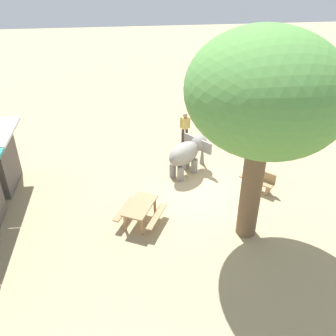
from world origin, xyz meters
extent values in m
plane|color=tan|center=(0.00, 0.00, 0.00)|extent=(60.00, 60.00, 0.00)
cylinder|color=gray|center=(1.81, 0.32, 0.32)|extent=(0.28, 0.28, 0.65)
cylinder|color=gray|center=(1.47, 0.03, 0.32)|extent=(0.28, 0.28, 0.65)
cylinder|color=gray|center=(1.23, 1.00, 0.32)|extent=(0.28, 0.28, 0.65)
cylinder|color=gray|center=(0.89, 0.70, 0.32)|extent=(0.28, 0.28, 0.65)
ellipsoid|color=gray|center=(1.35, 0.51, 1.03)|extent=(1.67, 1.76, 0.97)
sphere|color=gray|center=(2.00, -0.25, 1.16)|extent=(0.69, 0.69, 0.69)
cone|color=gray|center=(2.17, -0.44, 0.54)|extent=(0.22, 0.22, 1.09)
cube|color=gray|center=(2.28, 0.13, 1.16)|extent=(0.48, 0.43, 0.52)
cube|color=gray|center=(1.59, -0.46, 1.16)|extent=(0.48, 0.43, 0.52)
cylinder|color=#3F3833|center=(4.10, -0.01, 0.41)|extent=(0.14, 0.14, 0.82)
cylinder|color=#3F3833|center=(4.12, 0.17, 0.41)|extent=(0.14, 0.14, 0.82)
cylinder|color=tan|center=(4.11, 0.08, 1.11)|extent=(0.32, 0.32, 0.58)
sphere|color=tan|center=(4.11, 0.08, 1.51)|extent=(0.22, 0.22, 0.22)
cylinder|color=tan|center=(4.08, -0.13, 1.12)|extent=(0.09, 0.09, 0.55)
cylinder|color=tan|center=(4.14, 0.28, 1.12)|extent=(0.09, 0.09, 0.55)
cylinder|color=brown|center=(-2.51, -1.16, 1.94)|extent=(0.69, 0.69, 3.87)
ellipsoid|color=#569342|center=(-2.51, -1.16, 5.23)|extent=(5.01, 4.59, 3.55)
cube|color=#9E7A51|center=(-0.07, -2.27, 0.45)|extent=(1.26, 1.29, 0.06)
cube|color=#9E7A51|center=(0.05, -2.39, 0.68)|extent=(1.01, 1.05, 0.40)
cube|color=#9E7A51|center=(-0.43, -2.65, 0.21)|extent=(0.32, 0.31, 0.42)
cube|color=#9E7A51|center=(0.29, -1.89, 0.21)|extent=(0.32, 0.31, 0.42)
cube|color=#9E7A51|center=(-1.61, 2.49, 0.75)|extent=(1.70, 1.38, 0.06)
cylinder|color=#9E7A51|center=(-2.28, 2.47, 0.36)|extent=(0.10, 0.10, 0.72)
cylinder|color=#9E7A51|center=(-2.00, 3.04, 0.36)|extent=(0.10, 0.10, 0.72)
cylinder|color=#9E7A51|center=(-1.21, 1.94, 0.36)|extent=(0.10, 0.10, 0.72)
cylinder|color=#9E7A51|center=(-0.93, 2.52, 0.36)|extent=(0.10, 0.10, 0.72)
cube|color=#9E7A51|center=(-1.88, 1.94, 0.44)|extent=(1.45, 0.87, 0.05)
cube|color=#9E7A51|center=(-1.33, 3.05, 0.44)|extent=(1.45, 0.87, 0.05)
cube|color=brown|center=(3.26, -3.37, 0.75)|extent=(1.51, 0.82, 0.06)
cylinder|color=brown|center=(2.65, -3.68, 0.36)|extent=(0.10, 0.10, 0.72)
cylinder|color=brown|center=(2.66, -3.04, 0.36)|extent=(0.10, 0.10, 0.72)
cylinder|color=brown|center=(3.85, -3.70, 0.36)|extent=(0.10, 0.10, 0.72)
cylinder|color=brown|center=(3.86, -3.06, 0.36)|extent=(0.10, 0.10, 0.72)
cube|color=brown|center=(3.25, -3.99, 0.44)|extent=(1.50, 0.26, 0.05)
cube|color=brown|center=(3.26, -2.75, 0.44)|extent=(1.50, 0.26, 0.05)
cylinder|color=gray|center=(2.17, 7.60, 1.20)|extent=(0.10, 0.10, 2.40)
cylinder|color=gray|center=(0.37, 7.60, 1.20)|extent=(0.10, 0.10, 2.40)
camera|label=1|loc=(-12.36, 2.61, 9.18)|focal=40.97mm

